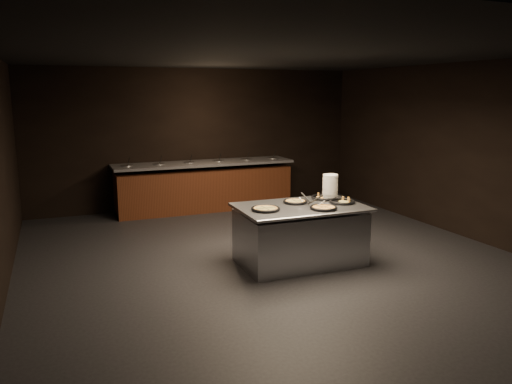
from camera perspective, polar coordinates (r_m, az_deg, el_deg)
room at (r=6.93m, az=2.33°, el=3.43°), size 7.02×8.02×2.92m
salad_bar at (r=10.40m, az=-5.87°, el=0.34°), size 3.70×0.83×1.18m
serving_counter at (r=7.13m, az=5.01°, el=-4.99°), size 1.78×1.15×0.84m
plate_stack at (r=7.50m, az=8.47°, el=0.59°), size 0.23×0.23×0.36m
pan_veggie_whole at (r=6.72m, az=1.10°, el=-1.93°), size 0.39×0.39×0.04m
pan_cheese_whole at (r=7.19m, az=4.52°, el=-1.10°), size 0.35×0.35×0.04m
pan_cheese_slices_a at (r=7.51m, az=7.79°, el=-0.63°), size 0.39×0.39×0.04m
pan_cheese_slices_b at (r=6.84m, az=7.74°, el=-1.79°), size 0.37×0.37×0.04m
pan_veggie_slices at (r=7.27m, az=9.82°, el=-1.09°), size 0.37×0.37×0.04m
server_left at (r=7.10m, az=5.44°, el=-0.80°), size 0.16×0.32×0.16m
server_right at (r=6.94m, az=7.17°, el=-1.07°), size 0.35×0.14×0.17m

